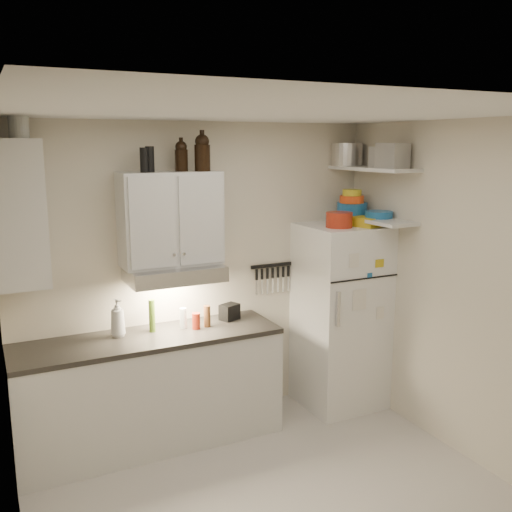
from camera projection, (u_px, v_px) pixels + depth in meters
name	position (u px, v px, depth m)	size (l,w,h in m)	color
floor	(282.00, 507.00, 3.87)	(3.20, 3.00, 0.02)	beige
ceiling	(285.00, 110.00, 3.36)	(3.20, 3.00, 0.02)	white
back_wall	(199.00, 274.00, 4.95)	(3.20, 0.02, 2.60)	beige
left_wall	(9.00, 365.00, 2.92)	(0.02, 3.00, 2.60)	beige
right_wall	(469.00, 294.00, 4.32)	(0.02, 3.00, 2.60)	beige
base_cabinet	(151.00, 393.00, 4.60)	(2.10, 0.60, 0.88)	silver
countertop	(149.00, 338.00, 4.51)	(2.10, 0.62, 0.04)	#282623
upper_cabinet	(170.00, 219.00, 4.56)	(0.80, 0.33, 0.75)	silver
side_cabinet	(18.00, 212.00, 3.93)	(0.33, 0.55, 1.00)	silver
range_hood	(175.00, 273.00, 4.59)	(0.76, 0.46, 0.12)	silver
fridge	(340.00, 316.00, 5.27)	(0.70, 0.68, 1.70)	white
shelf_hi	(373.00, 169.00, 4.98)	(0.30, 0.95, 0.03)	silver
shelf_lo	(371.00, 219.00, 5.06)	(0.30, 0.95, 0.03)	silver
knife_strip	(272.00, 265.00, 5.22)	(0.42, 0.02, 0.03)	black
dutch_oven	(339.00, 220.00, 4.95)	(0.23, 0.23, 0.13)	#A12612
book_stack	(366.00, 222.00, 5.01)	(0.19, 0.24, 0.08)	gold
spice_jar	(345.00, 220.00, 5.03)	(0.06, 0.06, 0.10)	silver
stock_pot	(347.00, 154.00, 5.26)	(0.29, 0.29, 0.21)	silver
tin_a	(382.00, 157.00, 4.94)	(0.18, 0.16, 0.18)	#AAAAAD
tin_b	(393.00, 156.00, 4.71)	(0.21, 0.21, 0.21)	#AAAAAD
bowl_teal	(352.00, 208.00, 5.25)	(0.28, 0.28, 0.11)	#1C5E9A
bowl_orange	(352.00, 199.00, 5.19)	(0.22, 0.22, 0.07)	#E34715
bowl_yellow	(352.00, 193.00, 5.17)	(0.17, 0.17, 0.06)	gold
plates	(379.00, 215.00, 5.00)	(0.24, 0.24, 0.06)	#1C5E9A
growler_a	(181.00, 156.00, 4.50)	(0.10, 0.10, 0.24)	black
growler_b	(202.00, 152.00, 4.50)	(0.13, 0.13, 0.30)	black
thermos_a	(150.00, 159.00, 4.35)	(0.07, 0.07, 0.20)	black
thermos_b	(144.00, 160.00, 4.32)	(0.06, 0.06, 0.19)	black
side_jar	(19.00, 125.00, 3.85)	(0.13, 0.13, 0.18)	silver
soap_bottle	(118.00, 316.00, 4.48)	(0.13, 0.13, 0.33)	silver
pepper_mill	(207.00, 316.00, 4.72)	(0.06, 0.06, 0.18)	brown
oil_bottle	(152.00, 316.00, 4.59)	(0.05, 0.05, 0.27)	#476719
vinegar_bottle	(152.00, 316.00, 4.63)	(0.05, 0.05, 0.23)	black
clear_bottle	(183.00, 318.00, 4.69)	(0.06, 0.06, 0.17)	silver
red_jar	(196.00, 321.00, 4.67)	(0.07, 0.07, 0.13)	#A12612
caddy	(229.00, 312.00, 4.92)	(0.16, 0.11, 0.14)	black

